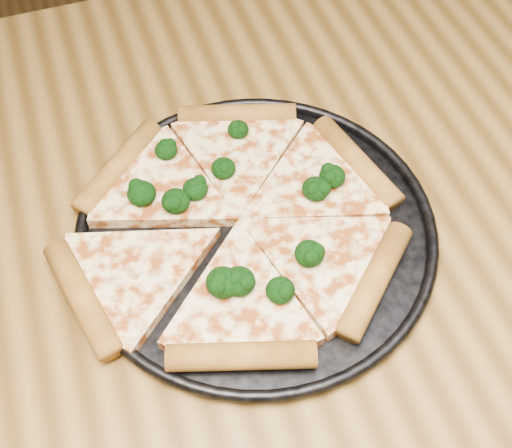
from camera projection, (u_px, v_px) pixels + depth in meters
name	position (u px, v px, depth m)	size (l,w,h in m)	color
dining_table	(225.00, 323.00, 0.69)	(1.20, 0.90, 0.75)	brown
pizza_pan	(256.00, 229.00, 0.64)	(0.35, 0.35, 0.02)	black
pizza	(236.00, 222.00, 0.63)	(0.34, 0.33, 0.02)	#FFE29C
broccoli_florets	(237.00, 216.00, 0.62)	(0.21, 0.22, 0.02)	black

